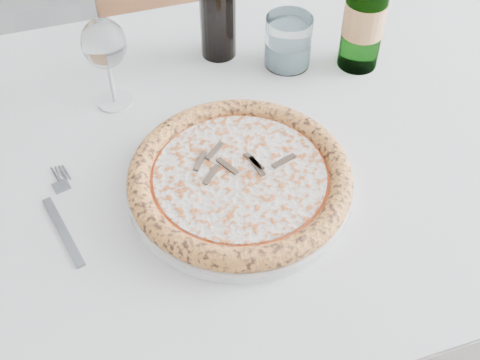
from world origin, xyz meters
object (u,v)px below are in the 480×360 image
at_px(dining_table, 227,182).
at_px(pizza, 240,177).
at_px(tumbler, 288,45).
at_px(wine_glass, 104,46).
at_px(chair_far, 190,15).
at_px(plate, 240,185).
at_px(beer_bottle, 366,9).

xyz_separation_m(dining_table, pizza, (-0.00, -0.10, 0.12)).
distance_m(pizza, tumbler, 0.32).
bearing_deg(dining_table, tumbler, 49.78).
relative_size(dining_table, tumbler, 16.07).
bearing_deg(wine_glass, chair_far, 69.88).
bearing_deg(plate, wine_glass, 123.80).
xyz_separation_m(dining_table, beer_bottle, (0.27, 0.15, 0.20)).
height_order(plate, beer_bottle, beer_bottle).
height_order(plate, tumbler, tumbler).
bearing_deg(tumbler, plate, -118.47).
bearing_deg(chair_far, beer_bottle, -69.44).
bearing_deg(chair_far, dining_table, -94.40).
height_order(plate, pizza, pizza).
height_order(chair_far, tumbler, chair_far).
relative_size(pizza, beer_bottle, 1.17).
xyz_separation_m(wine_glass, beer_bottle, (0.43, 0.01, -0.00)).
bearing_deg(dining_table, plate, -90.00).
bearing_deg(wine_glass, plate, -56.20).
bearing_deg(tumbler, dining_table, -130.22).
bearing_deg(plate, chair_far, 86.13).
bearing_deg(beer_bottle, tumbler, 166.45).
bearing_deg(tumbler, pizza, -118.47).
bearing_deg(pizza, plate, 16.22).
relative_size(tumbler, beer_bottle, 0.33).
bearing_deg(plate, beer_bottle, 42.33).
distance_m(dining_table, beer_bottle, 0.37).
height_order(dining_table, pizza, pizza).
height_order(chair_far, pizza, chair_far).
height_order(dining_table, tumbler, tumbler).
distance_m(tumbler, beer_bottle, 0.14).
height_order(tumbler, beer_bottle, beer_bottle).
height_order(pizza, beer_bottle, beer_bottle).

